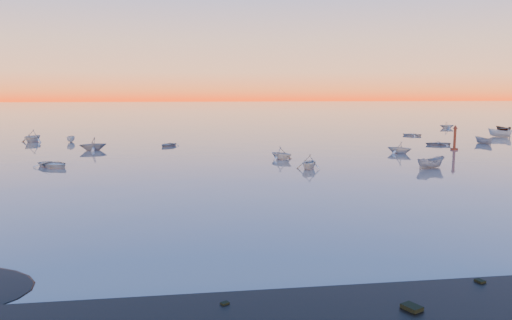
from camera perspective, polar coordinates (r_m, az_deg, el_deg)
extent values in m
plane|color=#635953|center=(122.47, -4.69, 4.02)|extent=(600.00, 600.00, 0.00)
imported|color=beige|center=(57.40, -22.11, -0.78)|extent=(4.29, 4.28, 1.07)
imported|color=slate|center=(55.71, 19.32, -0.88)|extent=(2.40, 3.79, 1.22)
imported|color=beige|center=(67.81, 16.06, 0.72)|extent=(3.56, 3.44, 1.20)
cylinder|color=#4C1C10|center=(74.62, 21.71, 1.14)|extent=(1.01, 1.01, 0.34)
cylinder|color=#4C1C10|center=(74.49, 21.76, 2.21)|extent=(0.36, 0.36, 2.91)
cone|color=#4C1C10|center=(74.36, 21.83, 3.54)|extent=(0.67, 0.67, 0.56)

